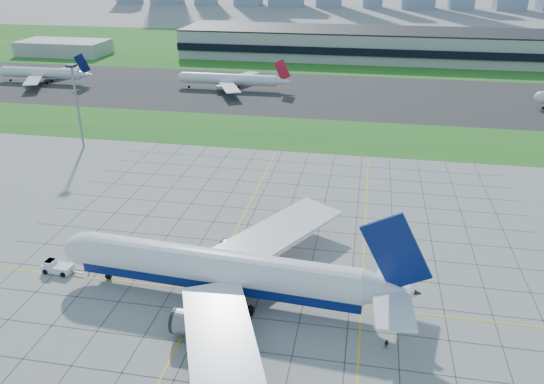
% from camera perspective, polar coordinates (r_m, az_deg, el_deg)
% --- Properties ---
extents(ground, '(1400.00, 1400.00, 0.00)m').
position_cam_1_polar(ground, '(97.96, -1.15, -10.50)').
color(ground, '#9C9C97').
rests_on(ground, ground).
extents(grass_median, '(700.00, 35.00, 0.04)m').
position_cam_1_polar(grass_median, '(178.31, 4.65, 6.17)').
color(grass_median, '#1E621C').
rests_on(grass_median, ground).
extents(asphalt_taxiway, '(700.00, 75.00, 0.04)m').
position_cam_1_polar(asphalt_taxiway, '(230.94, 6.15, 10.43)').
color(asphalt_taxiway, '#383838').
rests_on(asphalt_taxiway, ground).
extents(grass_far, '(700.00, 145.00, 0.04)m').
position_cam_1_polar(grass_far, '(338.48, 7.78, 14.90)').
color(grass_far, '#1E621C').
rests_on(grass_far, ground).
extents(apron_markings, '(120.00, 130.00, 0.03)m').
position_cam_1_polar(apron_markings, '(106.96, 0.27, -7.15)').
color(apron_markings, '#474744').
rests_on(apron_markings, ground).
extents(terminal, '(260.00, 43.00, 15.80)m').
position_cam_1_polar(terminal, '(312.91, 15.16, 14.97)').
color(terminal, '#B7B7B2').
rests_on(terminal, ground).
extents(service_block, '(50.00, 25.00, 8.00)m').
position_cam_1_polar(service_block, '(342.06, -21.45, 14.26)').
color(service_block, '#B7B7B2').
rests_on(service_block, ground).
extents(light_mast, '(2.50, 2.50, 25.60)m').
position_cam_1_polar(light_mast, '(172.14, -20.34, 9.66)').
color(light_mast, gray).
rests_on(light_mast, ground).
extents(airliner, '(65.53, 66.22, 20.62)m').
position_cam_1_polar(airliner, '(93.41, -5.41, -8.38)').
color(airliner, white).
rests_on(airliner, ground).
extents(pushback_tug, '(8.50, 3.31, 2.34)m').
position_cam_1_polar(pushback_tug, '(110.40, -22.17, -7.48)').
color(pushback_tug, white).
rests_on(pushback_tug, ground).
extents(crew_near, '(0.60, 0.70, 1.63)m').
position_cam_1_polar(crew_near, '(108.42, -19.09, -7.71)').
color(crew_near, black).
rests_on(crew_near, ground).
extents(crew_far, '(0.92, 0.81, 1.62)m').
position_cam_1_polar(crew_far, '(87.03, 12.22, -15.73)').
color(crew_far, black).
rests_on(crew_far, ground).
extents(distant_jet_0, '(43.62, 42.66, 14.08)m').
position_cam_1_polar(distant_jet_0, '(270.85, -23.43, 11.67)').
color(distant_jet_0, white).
rests_on(distant_jet_0, ground).
extents(distant_jet_1, '(48.20, 42.66, 14.08)m').
position_cam_1_polar(distant_jet_1, '(237.31, -4.48, 11.99)').
color(distant_jet_1, white).
rests_on(distant_jet_1, ground).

